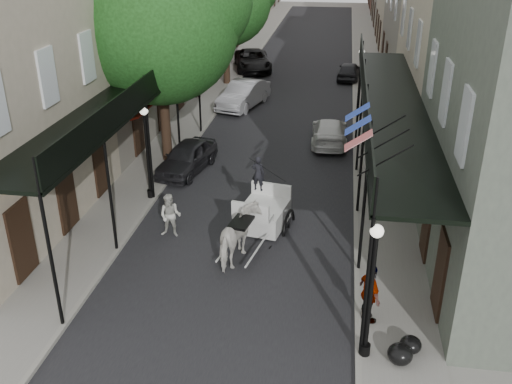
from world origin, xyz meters
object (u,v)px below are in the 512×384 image
(lamppost_right_near, at_px, (371,290))
(car_right_near, at_px, (329,132))
(tree_near, at_px, (168,16))
(car_left_far, at_px, (253,60))
(pedestrian_walking, at_px, (170,216))
(car_left_near, at_px, (187,157))
(carriage, at_px, (267,193))
(pedestrian_sidewalk_right, at_px, (370,294))
(car_right_far, at_px, (349,71))
(horse, at_px, (240,236))
(lamppost_right_far, at_px, (359,82))
(pedestrian_sidewalk_left, at_px, (196,81))
(car_left_mid, at_px, (243,95))
(lamppost_left, at_px, (147,152))

(lamppost_right_near, bearing_deg, car_right_near, 95.24)
(tree_near, xyz_separation_m, car_left_far, (0.68, 18.21, -5.75))
(pedestrian_walking, relative_size, car_left_near, 0.41)
(tree_near, bearing_deg, car_right_near, 25.95)
(car_left_near, distance_m, car_left_far, 19.39)
(car_left_near, bearing_deg, car_left_far, 101.30)
(car_left_far, bearing_deg, carriage, -93.76)
(pedestrian_sidewalk_right, bearing_deg, tree_near, 13.14)
(pedestrian_sidewalk_right, distance_m, car_right_far, 27.33)
(horse, height_order, car_right_near, horse)
(lamppost_right_far, bearing_deg, car_right_near, -107.64)
(carriage, height_order, pedestrian_sidewalk_left, carriage)
(horse, bearing_deg, car_right_near, -91.81)
(horse, bearing_deg, pedestrian_walking, -14.38)
(pedestrian_sidewalk_right, bearing_deg, pedestrian_sidewalk_left, 0.79)
(car_left_mid, bearing_deg, lamppost_right_far, 6.33)
(tree_near, bearing_deg, horse, -61.53)
(horse, distance_m, pedestrian_walking, 2.95)
(lamppost_right_far, relative_size, pedestrian_sidewalk_left, 1.90)
(lamppost_right_far, xyz_separation_m, car_left_mid, (-6.70, 0.97, -1.28))
(lamppost_left, xyz_separation_m, pedestrian_sidewalk_left, (-1.70, 14.36, -0.95))
(pedestrian_sidewalk_left, bearing_deg, car_left_mid, 118.22)
(pedestrian_walking, xyz_separation_m, car_right_far, (6.08, 23.37, -0.18))
(tree_near, xyz_separation_m, lamppost_right_far, (8.30, 7.82, -4.44))
(tree_near, distance_m, pedestrian_sidewalk_right, 14.75)
(carriage, height_order, pedestrian_walking, carriage)
(pedestrian_sidewalk_left, bearing_deg, lamppost_left, 58.40)
(lamppost_left, distance_m, pedestrian_sidewalk_right, 10.68)
(pedestrian_sidewalk_right, xyz_separation_m, car_left_mid, (-6.80, 19.62, -0.24))
(lamppost_right_far, height_order, carriage, lamppost_right_far)
(pedestrian_sidewalk_left, bearing_deg, tree_near, 60.59)
(car_left_far, bearing_deg, car_left_mid, -98.37)
(tree_near, bearing_deg, pedestrian_walking, -75.98)
(tree_near, relative_size, lamppost_left, 2.60)
(car_right_near, bearing_deg, pedestrian_sidewalk_right, 94.82)
(carriage, bearing_deg, horse, -90.00)
(lamppost_right_near, xyz_separation_m, lamppost_right_far, (0.00, 20.00, 0.00))
(horse, bearing_deg, car_right_far, -87.46)
(tree_near, relative_size, car_right_near, 2.28)
(car_left_near, height_order, car_right_near, car_left_near)
(carriage, distance_m, car_left_mid, 14.54)
(car_left_near, xyz_separation_m, car_right_near, (6.08, 4.52, -0.06))
(tree_near, xyz_separation_m, car_right_near, (6.87, 3.35, -5.88))
(pedestrian_walking, bearing_deg, pedestrian_sidewalk_right, -28.93)
(lamppost_right_far, height_order, car_left_far, lamppost_right_far)
(carriage, height_order, car_right_far, carriage)
(lamppost_right_far, bearing_deg, car_left_mid, 171.74)
(carriage, bearing_deg, car_left_far, 110.55)
(pedestrian_walking, relative_size, pedestrian_sidewalk_left, 0.81)
(lamppost_right_far, distance_m, horse, 16.44)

